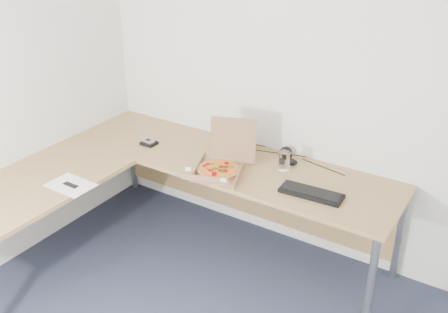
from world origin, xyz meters
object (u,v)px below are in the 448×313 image
Objects in this scene: desk at (154,176)px; drinking_glass at (284,161)px; wallet at (149,143)px; keyboard at (311,193)px; pizza_box at (220,167)px.

drinking_glass reaches higher than desk.
desk is 0.46m from wallet.
desk is at bearing -167.50° from keyboard.
pizza_box reaches higher than keyboard.
drinking_glass is 0.37m from keyboard.
desk is 6.62× the size of pizza_box.
wallet is at bearing 153.27° from pizza_box.
desk is 1.08m from keyboard.
keyboard is at bearing -35.50° from drinking_glass.
drinking_glass is 1.18× the size of wallet.
drinking_glass is 1.07m from wallet.
keyboard is 3.53× the size of wallet.
pizza_box is 3.32× the size of wallet.
drinking_glass reaches higher than keyboard.
wallet is at bearing 175.25° from keyboard.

